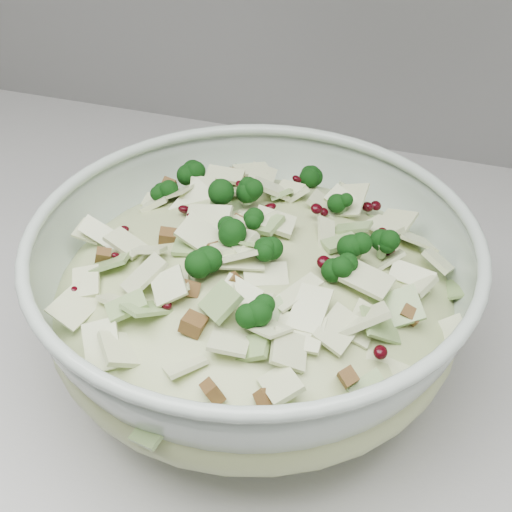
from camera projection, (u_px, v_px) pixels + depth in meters
The scene contains 2 objects.
mixing_bowl at pixel (254, 299), 0.53m from camera, with size 0.38×0.38×0.13m.
salad at pixel (254, 277), 0.51m from camera, with size 0.40×0.40×0.13m.
Camera 1 is at (0.68, 1.23, 1.32)m, focal length 50.00 mm.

